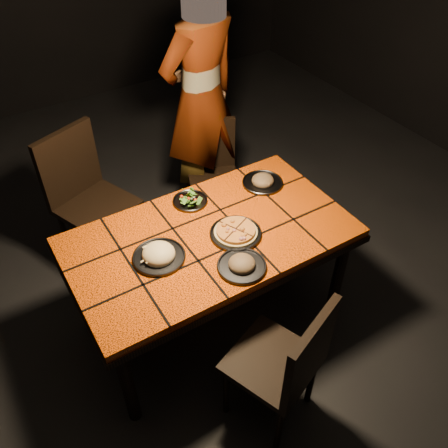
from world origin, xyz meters
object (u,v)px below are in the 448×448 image
chair_near (288,362)px  diner (201,99)px  plate_pasta (159,255)px  dining_table (210,244)px  plate_pizza (236,232)px  chair_far_right (213,167)px  chair_far_left (85,192)px

chair_near → diner: diner is taller
chair_near → diner: (0.58, 1.86, 0.44)m
plate_pasta → dining_table: bearing=3.6°
plate_pizza → chair_far_right: bearing=66.7°
dining_table → chair_far_right: 1.06m
plate_pasta → chair_far_left: bearing=95.6°
chair_near → chair_far_right: (0.56, 1.68, -0.04)m
chair_far_right → plate_pasta: bearing=-112.9°
chair_near → dining_table: bearing=-112.9°
chair_near → plate_pizza: chair_near is taller
dining_table → chair_far_left: size_ratio=1.59×
dining_table → chair_far_left: 1.07m
chair_far_right → plate_pasta: size_ratio=2.94×
dining_table → chair_far_left: chair_far_left is taller
dining_table → chair_far_right: size_ratio=1.92×
chair_far_right → diner: size_ratio=0.44×
chair_near → chair_far_right: size_ratio=1.08×
dining_table → chair_far_left: (-0.43, 0.97, -0.09)m
dining_table → chair_near: 0.80m
chair_far_right → diner: bearing=104.4°
dining_table → chair_near: bearing=-91.6°
chair_far_right → chair_near: bearing=-87.7°
diner → chair_near: bearing=59.3°
dining_table → plate_pizza: 0.18m
diner → plate_pasta: 1.42m
chair_near → diner: bearing=-128.7°
chair_far_right → plate_pizza: (-0.42, -0.97, 0.29)m
plate_pizza → diner: bearing=69.3°
dining_table → diner: bearing=62.5°
chair_near → plate_pizza: (0.14, 0.71, 0.24)m
diner → plate_pasta: (-0.89, -1.09, -0.19)m
chair_far_left → plate_pasta: bearing=-106.4°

